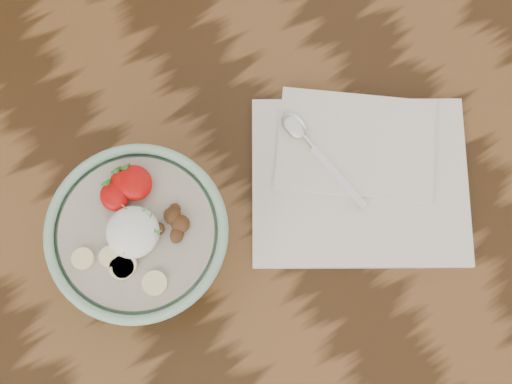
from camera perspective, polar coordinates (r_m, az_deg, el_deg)
table at (r=103.29cm, az=0.03°, el=1.69°), size 160.00×90.00×75.00cm
breakfast_bowl at (r=85.38cm, az=-9.13°, el=-3.69°), size 20.86×20.86×14.05cm
napkin at (r=93.73cm, az=8.23°, el=1.46°), size 35.63×33.84×1.72cm
spoon at (r=93.01cm, az=3.94°, el=4.32°), size 3.93×16.22×0.84cm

